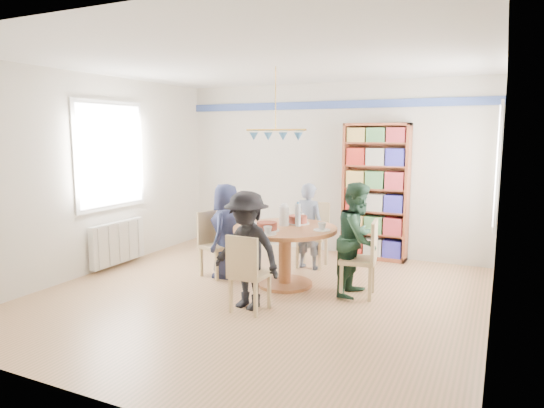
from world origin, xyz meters
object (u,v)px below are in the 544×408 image
Objects in this scene: person_left at (227,231)px; person_far at (309,226)px; person_near at (247,250)px; person_right at (358,239)px; dining_table at (285,242)px; chair_near at (247,270)px; bookshelf at (375,193)px; radiator at (118,242)px; chair_right at (365,255)px; chair_far at (314,231)px; chair_left at (214,240)px.

person_left is 1.19m from person_far.
person_right is at bearing 54.41° from person_near.
chair_near reaches higher than dining_table.
bookshelf is (-0.23, 1.77, 0.34)m from person_right.
chair_near is 0.41× the size of bookshelf.
bookshelf reaches higher than person_left.
person_right is 1.10× the size of person_far.
radiator is 2.60m from person_near.
chair_near is 1.39m from person_left.
person_left is (1.68, 0.25, 0.28)m from radiator.
person_far reaches higher than dining_table.
person_left is 0.61× the size of bookshelf.
person_near is at bearing 97.57° from person_far.
person_right is (0.92, 0.04, 0.12)m from dining_table.
dining_table is 1.53× the size of chair_near.
chair_right is 1.34m from person_far.
person_far is (-1.03, 0.85, 0.11)m from chair_right.
chair_far is at bearing -132.25° from bookshelf.
person_right reaches higher than person_near.
radiator is 0.80× the size of person_left.
chair_right is at bearing 46.64° from chair_near.
person_right reaches higher than chair_right.
radiator is 1.09× the size of chair_far.
person_far is 1.77m from person_near.
person_near is at bearing -42.09° from chair_left.
person_right reaches higher than chair_left.
bookshelf is at bearing 46.32° from chair_left.
chair_near is 1.91m from person_far.
chair_left is 0.95× the size of chair_far.
person_far reaches higher than chair_near.
person_right reaches higher than chair_near.
person_far is at bearing 91.15° from chair_near.
dining_table is 1.04m from chair_far.
bookshelf is at bearing 84.60° from person_near.
dining_table is at bearing -89.58° from chair_far.
bookshelf is (0.71, 0.95, 0.40)m from person_far.
chair_far is 1.08× the size of chair_near.
dining_table is 1.04× the size of person_left.
dining_table is at bearing 96.83° from person_near.
bookshelf is (0.67, 2.85, 0.54)m from chair_near.
bookshelf reaches higher than dining_table.
person_left is at bearing 8.38° from radiator.
chair_left is (1.49, 0.22, 0.13)m from radiator.
dining_table is at bearing -110.89° from bookshelf.
person_far is (-0.02, 0.86, 0.06)m from dining_table.
person_right reaches higher than dining_table.
person_far is at bearing 23.36° from radiator.
radiator is 0.77× the size of person_near.
bookshelf is at bearing 76.81° from chair_near.
chair_near is 0.23m from person_near.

